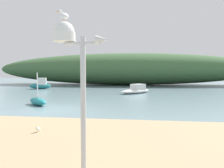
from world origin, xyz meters
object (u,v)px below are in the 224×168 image
Objects in this scene: motorboat_east_reach at (136,90)px; seagull_upper_strand at (38,129)px; seagull_on_radar at (63,15)px; mast_structure at (71,51)px; sailboat_outer_mooring at (38,101)px; motorboat_off_point at (41,85)px.

motorboat_east_reach is 13.44× the size of seagull_upper_strand.
seagull_on_radar is 0.99× the size of seagull_upper_strand.
mast_structure reaches higher than seagull_upper_strand.
sailboat_outer_mooring is 8.53m from seagull_upper_strand.
seagull_on_radar reaches higher than sailboat_outer_mooring.
motorboat_off_point is at bearing 116.56° from seagull_on_radar.
motorboat_east_reach is (0.86, 20.80, -2.62)m from mast_structure.
mast_structure is 0.78m from seagull_on_radar.
seagull_upper_strand is at bearing -63.62° from sailboat_outer_mooring.
sailboat_outer_mooring is (-6.07, 10.98, -3.48)m from seagull_on_radar.
seagull_upper_strand is at bearing -100.68° from motorboat_east_reach.
sailboat_outer_mooring reaches higher than motorboat_east_reach.
motorboat_east_reach is 17.77m from seagull_upper_strand.
motorboat_off_point reaches higher than motorboat_east_reach.
mast_structure is at bearing 5.01° from seagull_on_radar.
motorboat_east_reach is at bearing 79.32° from seagull_upper_strand.
sailboat_outer_mooring is at bearing 116.38° from seagull_upper_strand.
mast_structure is 1.08× the size of motorboat_off_point.
seagull_on_radar is 21.11m from motorboat_east_reach.
motorboat_east_reach is 1.69× the size of sailboat_outer_mooring.
seagull_upper_strand is at bearing 126.19° from mast_structure.
motorboat_off_point is (-12.80, 25.28, -2.43)m from mast_structure.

